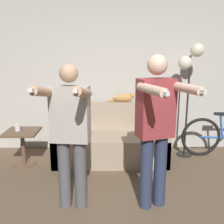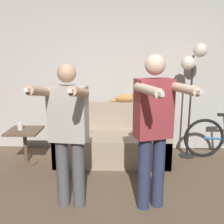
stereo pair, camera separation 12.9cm
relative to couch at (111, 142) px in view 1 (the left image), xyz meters
The scene contains 8 objects.
wall_back 1.16m from the couch, 83.17° to the left, with size 10.00×0.05×2.60m.
couch is the anchor object (origin of this frame).
person_left 1.58m from the couch, 107.94° to the right, with size 0.53×0.71×1.63m.
person_right 1.61m from the couch, 70.77° to the right, with size 0.58×0.76×1.72m.
cat 0.78m from the couch, 52.48° to the left, with size 0.47×0.13×0.16m.
floor_lamp 1.79m from the couch, ahead, with size 0.40×0.25×1.88m.
side_table 1.39m from the couch, behind, with size 0.51×0.51×0.55m.
cup 1.48m from the couch, behind, with size 0.08×0.08×0.11m.
Camera 1 is at (-0.10, -2.06, 1.76)m, focal length 42.00 mm.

